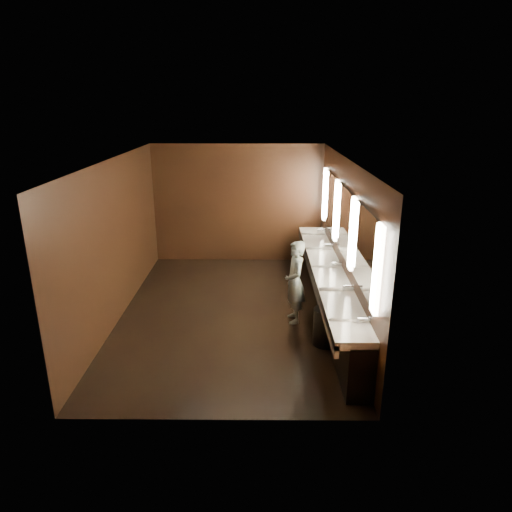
# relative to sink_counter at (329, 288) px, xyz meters

# --- Properties ---
(floor) EXTENTS (6.00, 6.00, 0.00)m
(floor) POSITION_rel_sink_counter_xyz_m (-1.79, 0.00, -0.50)
(floor) COLOR black
(floor) RESTS_ON ground
(ceiling) EXTENTS (4.00, 6.00, 0.02)m
(ceiling) POSITION_rel_sink_counter_xyz_m (-1.79, 0.00, 2.30)
(ceiling) COLOR #2D2D2B
(ceiling) RESTS_ON wall_back
(wall_back) EXTENTS (4.00, 0.02, 2.80)m
(wall_back) POSITION_rel_sink_counter_xyz_m (-1.79, 3.00, 0.90)
(wall_back) COLOR black
(wall_back) RESTS_ON floor
(wall_front) EXTENTS (4.00, 0.02, 2.80)m
(wall_front) POSITION_rel_sink_counter_xyz_m (-1.79, -3.00, 0.90)
(wall_front) COLOR black
(wall_front) RESTS_ON floor
(wall_left) EXTENTS (0.02, 6.00, 2.80)m
(wall_left) POSITION_rel_sink_counter_xyz_m (-3.79, 0.00, 0.90)
(wall_left) COLOR black
(wall_left) RESTS_ON floor
(wall_right) EXTENTS (0.02, 6.00, 2.80)m
(wall_right) POSITION_rel_sink_counter_xyz_m (0.21, 0.00, 0.90)
(wall_right) COLOR black
(wall_right) RESTS_ON floor
(sink_counter) EXTENTS (0.55, 5.40, 1.01)m
(sink_counter) POSITION_rel_sink_counter_xyz_m (0.00, 0.00, 0.00)
(sink_counter) COLOR black
(sink_counter) RESTS_ON floor
(mirror_band) EXTENTS (0.06, 5.03, 1.15)m
(mirror_band) POSITION_rel_sink_counter_xyz_m (0.19, -0.00, 1.25)
(mirror_band) COLOR white
(mirror_band) RESTS_ON wall_right
(person) EXTENTS (0.42, 0.58, 1.48)m
(person) POSITION_rel_sink_counter_xyz_m (-0.65, -0.30, 0.24)
(person) COLOR #8AABCE
(person) RESTS_ON floor
(trash_bin) EXTENTS (0.42, 0.42, 0.61)m
(trash_bin) POSITION_rel_sink_counter_xyz_m (-0.22, -1.13, -0.19)
(trash_bin) COLOR black
(trash_bin) RESTS_ON floor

